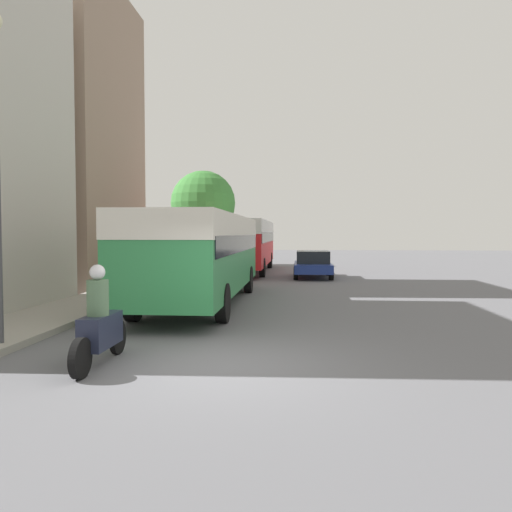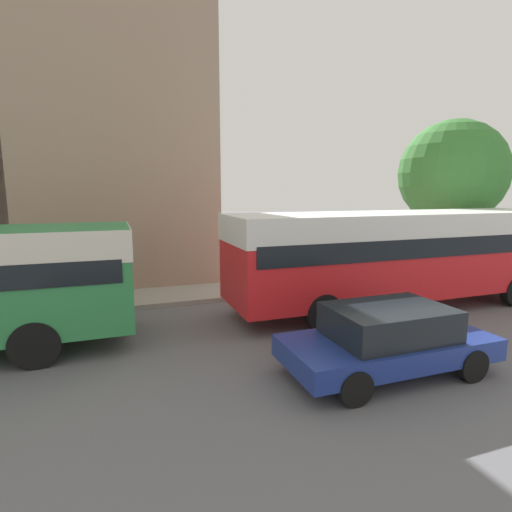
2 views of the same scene
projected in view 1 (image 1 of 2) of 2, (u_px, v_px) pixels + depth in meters
The scene contains 8 objects.
ground_plane at pixel (217, 366), 8.47m from camera, with size 120.00×120.00×0.00m, color slate.
building_midblock at pixel (43, 139), 21.45m from camera, with size 6.82×6.94×12.64m.
bus_lead at pixel (202, 246), 15.78m from camera, with size 2.59×10.46×2.80m.
bus_following at pixel (246, 239), 29.03m from camera, with size 2.66×11.14×2.97m.
motorcycle_behind_lead at pixel (100, 326), 8.44m from camera, with size 0.38×2.24×1.73m.
car_crossing at pixel (313, 263), 25.34m from camera, with size 1.92×4.22×1.37m.
pedestrian_near_curb at pixel (205, 252), 32.24m from camera, with size 0.41×0.41×1.73m.
street_tree at pixel (203, 203), 34.52m from camera, with size 4.46×4.46×6.44m.
Camera 1 is at (1.37, -8.29, 2.25)m, focal length 35.00 mm.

